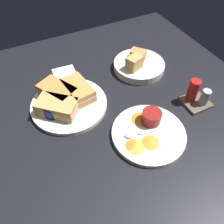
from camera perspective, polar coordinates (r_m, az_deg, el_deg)
name	(u,v)px	position (r cm, az deg, el deg)	size (l,w,h in cm)	color
ground_plane	(113,112)	(79.96, 0.31, 0.01)	(110.00, 110.00, 3.00)	black
plate_sandwich_main	(69,104)	(80.71, -10.84, 1.91)	(26.71, 26.71, 1.60)	white
sandwich_half_near	(78,90)	(80.75, -8.66, 5.57)	(14.14, 9.42, 4.80)	tan
sandwich_half_far	(58,92)	(81.43, -13.70, 5.00)	(15.05, 12.88, 4.80)	#C68C42
sandwich_half_extra	(57,107)	(76.40, -13.81, 1.29)	(14.30, 14.77, 4.80)	tan
ramekin_dark_sauce	(53,108)	(76.91, -14.69, 1.03)	(7.49, 7.49, 3.73)	#0C144C
spoon_by_dark_ramekin	(65,100)	(80.71, -11.84, 2.90)	(6.61, 9.09, 0.80)	silver
plate_chips_companion	(148,134)	(72.20, 9.27, -5.49)	(23.48, 23.48, 1.60)	white
ramekin_light_gravy	(152,117)	(72.64, 10.03, -1.20)	(6.29, 6.29, 4.27)	maroon
spoon_by_gravy_ramekin	(134,135)	(69.99, 5.56, -5.74)	(3.71, 9.93, 0.80)	silver
plantain_chip_scatter	(141,136)	(69.96, 7.29, -6.13)	(15.36, 13.50, 0.60)	gold
bread_basket_rear	(139,65)	(94.65, 6.77, 11.85)	(20.90, 20.90, 8.19)	silver
condiment_caddy	(196,96)	(83.95, 20.68, 3.87)	(9.00, 9.00, 9.50)	brown
paper_napkin_folded	(65,75)	(94.03, -11.80, 9.30)	(11.00, 9.00, 0.40)	white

